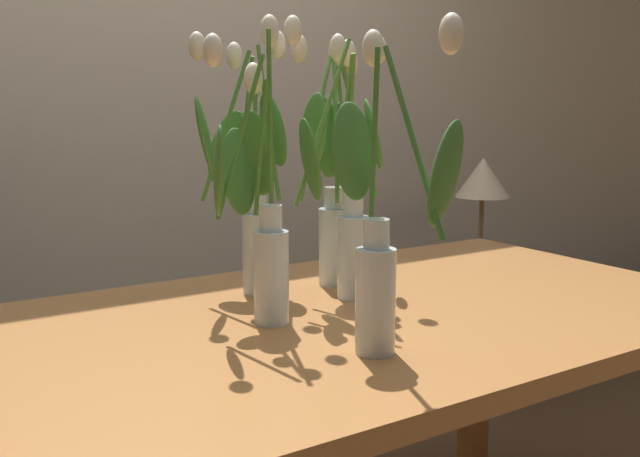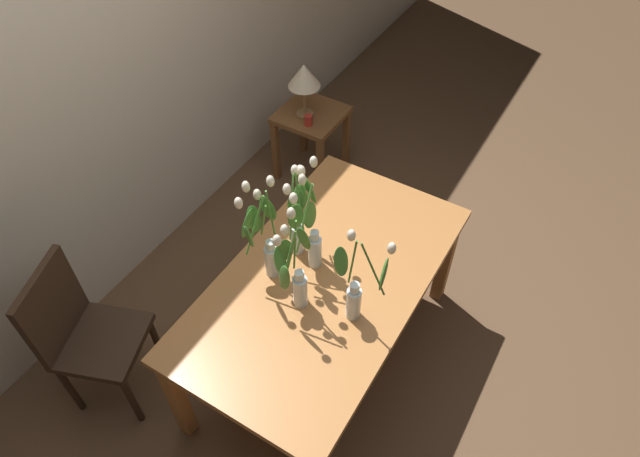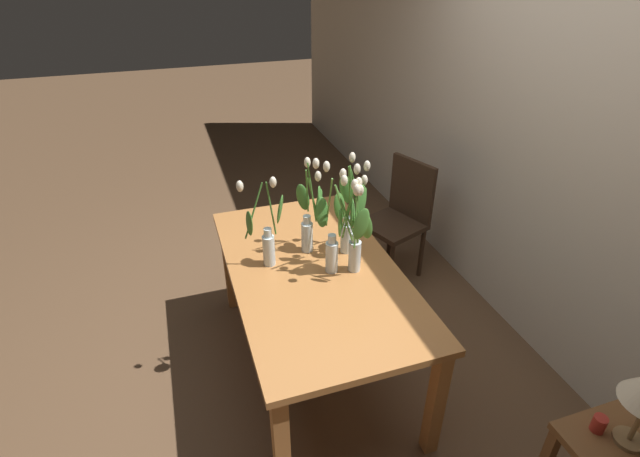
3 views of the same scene
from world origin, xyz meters
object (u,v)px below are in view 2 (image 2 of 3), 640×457
(tulip_vase_4, at_px, (293,276))
(pillar_candle, at_px, (308,120))
(dining_chair, at_px, (83,331))
(side_table, at_px, (311,126))
(tulip_vase_0, at_px, (264,239))
(dining_table, at_px, (325,289))
(tulip_vase_1, at_px, (357,290))
(table_lamp, at_px, (304,77))
(tulip_vase_3, at_px, (300,218))
(tulip_vase_2, at_px, (308,233))

(tulip_vase_4, xyz_separation_m, pillar_candle, (1.40, 0.80, -0.36))
(dining_chair, xyz_separation_m, side_table, (2.09, -0.03, -0.09))
(tulip_vase_0, xyz_separation_m, dining_chair, (-0.65, 0.67, -0.45))
(dining_table, xyz_separation_m, tulip_vase_4, (-0.20, 0.04, 0.30))
(tulip_vase_1, bearing_deg, tulip_vase_4, 108.40)
(tulip_vase_0, relative_size, side_table, 1.05)
(tulip_vase_1, relative_size, tulip_vase_4, 0.94)
(tulip_vase_0, relative_size, table_lamp, 1.45)
(table_lamp, relative_size, pillar_candle, 5.31)
(tulip_vase_1, xyz_separation_m, tulip_vase_3, (0.20, 0.42, 0.05))
(tulip_vase_1, relative_size, dining_chair, 0.59)
(tulip_vase_1, bearing_deg, side_table, 38.13)
(tulip_vase_2, bearing_deg, dining_chair, 134.22)
(dining_table, height_order, tulip_vase_3, tulip_vase_3)
(tulip_vase_2, xyz_separation_m, tulip_vase_4, (-0.24, -0.07, -0.01))
(tulip_vase_4, relative_size, table_lamp, 1.46)
(dining_table, xyz_separation_m, tulip_vase_2, (0.04, 0.12, 0.31))
(tulip_vase_2, relative_size, pillar_candle, 7.86)
(side_table, bearing_deg, tulip_vase_0, -156.06)
(tulip_vase_0, xyz_separation_m, side_table, (1.44, 0.64, -0.55))
(tulip_vase_2, distance_m, pillar_candle, 1.42)
(tulip_vase_1, relative_size, side_table, 0.99)
(pillar_candle, bearing_deg, dining_table, -144.95)
(side_table, height_order, pillar_candle, pillar_candle)
(dining_table, relative_size, table_lamp, 4.02)
(tulip_vase_3, bearing_deg, tulip_vase_0, 159.31)
(tulip_vase_2, relative_size, tulip_vase_4, 1.01)
(tulip_vase_1, distance_m, dining_chair, 1.39)
(dining_table, height_order, tulip_vase_1, tulip_vase_1)
(tulip_vase_4, distance_m, dining_chair, 1.13)
(side_table, height_order, table_lamp, table_lamp)
(tulip_vase_3, distance_m, side_table, 1.54)
(tulip_vase_3, relative_size, pillar_candle, 7.56)
(tulip_vase_3, bearing_deg, tulip_vase_1, -115.06)
(side_table, bearing_deg, dining_table, -145.82)
(table_lamp, bearing_deg, dining_chair, 179.68)
(tulip_vase_1, relative_size, tulip_vase_2, 0.93)
(tulip_vase_2, relative_size, side_table, 1.07)
(tulip_vase_3, height_order, tulip_vase_4, tulip_vase_4)
(pillar_candle, bearing_deg, table_lamp, 44.51)
(table_lamp, bearing_deg, tulip_vase_0, -154.67)
(tulip_vase_2, bearing_deg, side_table, 31.37)
(tulip_vase_3, xyz_separation_m, pillar_candle, (1.12, 0.65, -0.39))
(tulip_vase_2, xyz_separation_m, side_table, (1.29, 0.79, -0.53))
(dining_chair, relative_size, side_table, 1.69)
(dining_table, relative_size, dining_chair, 1.72)
(tulip_vase_3, distance_m, dining_chair, 1.21)
(table_lamp, xyz_separation_m, pillar_candle, (-0.08, -0.08, -0.27))
(tulip_vase_1, bearing_deg, tulip_vase_0, 89.91)
(tulip_vase_3, height_order, pillar_candle, tulip_vase_3)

